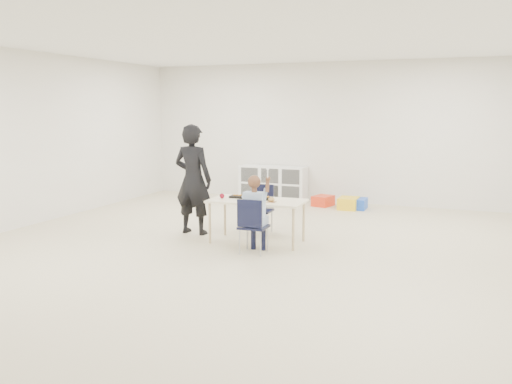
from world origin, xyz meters
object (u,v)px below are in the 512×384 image
at_px(chair_near, 254,226).
at_px(child, 254,210).
at_px(cubby_shelf, 273,183).
at_px(table, 257,221).
at_px(adult, 193,179).

bearing_deg(chair_near, child, -2.44).
relative_size(chair_near, child, 0.63).
distance_m(chair_near, cubby_shelf, 4.26).
xyz_separation_m(table, chair_near, (0.17, -0.55, 0.06)).
distance_m(cubby_shelf, adult, 3.40).
height_order(child, cubby_shelf, child).
distance_m(table, chair_near, 0.58).
relative_size(child, adult, 0.70).
bearing_deg(table, cubby_shelf, 104.32).
distance_m(table, cubby_shelf, 3.68).
xyz_separation_m(child, cubby_shelf, (-1.23, 4.07, -0.23)).
bearing_deg(cubby_shelf, chair_near, -73.14).
distance_m(table, adult, 1.23).
bearing_deg(chair_near, adult, 148.60).
relative_size(table, adult, 0.82).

